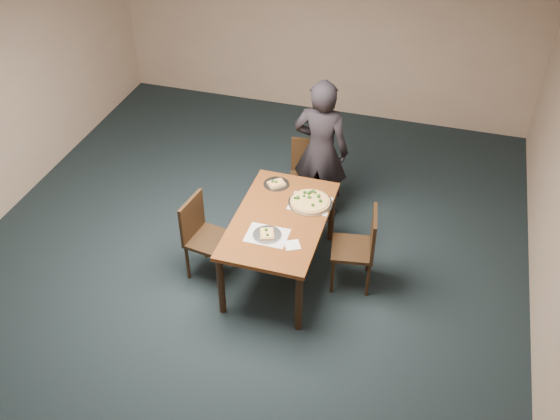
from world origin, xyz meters
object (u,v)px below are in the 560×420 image
(dining_table, at_px, (280,225))
(slice_plate_far, at_px, (276,184))
(diner, at_px, (321,151))
(slice_plate_near, at_px, (267,234))
(pizza_pan, at_px, (310,201))
(chair_left, at_px, (203,233))
(chair_far, at_px, (308,173))
(chair_right, at_px, (361,245))

(dining_table, height_order, slice_plate_far, slice_plate_far)
(diner, bearing_deg, dining_table, 84.10)
(dining_table, xyz_separation_m, diner, (0.14, 1.13, 0.21))
(dining_table, distance_m, slice_plate_far, 0.58)
(dining_table, distance_m, slice_plate_near, 0.31)
(pizza_pan, height_order, slice_plate_far, pizza_pan)
(chair_left, distance_m, slice_plate_near, 0.78)
(chair_far, bearing_deg, pizza_pan, -83.66)
(chair_right, relative_size, slice_plate_near, 3.25)
(chair_left, distance_m, diner, 1.64)
(chair_left, height_order, chair_right, same)
(dining_table, xyz_separation_m, pizza_pan, (0.23, 0.32, 0.12))
(chair_far, height_order, chair_left, same)
(chair_right, bearing_deg, diner, -156.07)
(slice_plate_near, bearing_deg, pizza_pan, 65.99)
(chair_far, height_order, diner, diner)
(dining_table, xyz_separation_m, chair_far, (-0.01, 1.16, -0.14))
(chair_right, bearing_deg, chair_left, -89.09)
(dining_table, relative_size, slice_plate_near, 5.36)
(chair_far, bearing_deg, diner, -20.69)
(slice_plate_far, bearing_deg, pizza_pan, -26.24)
(dining_table, xyz_separation_m, chair_right, (0.82, 0.10, -0.14))
(diner, relative_size, pizza_pan, 3.80)
(diner, bearing_deg, slice_plate_far, 61.92)
(chair_far, xyz_separation_m, diner, (0.14, -0.03, 0.35))
(chair_left, relative_size, chair_right, 1.00)
(chair_right, xyz_separation_m, pizza_pan, (-0.59, 0.22, 0.26))
(chair_far, bearing_deg, dining_table, -98.89)
(diner, xyz_separation_m, slice_plate_far, (-0.34, -0.61, -0.10))
(chair_far, distance_m, chair_left, 1.55)
(diner, relative_size, slice_plate_near, 6.19)
(chair_left, height_order, slice_plate_near, chair_left)
(dining_table, bearing_deg, slice_plate_far, 110.59)
(diner, distance_m, slice_plate_near, 1.44)
(dining_table, bearing_deg, chair_left, -166.39)
(chair_far, relative_size, chair_left, 1.00)
(diner, height_order, pizza_pan, diner)
(chair_far, xyz_separation_m, slice_plate_far, (-0.19, -0.63, 0.25))
(dining_table, height_order, slice_plate_near, slice_plate_near)
(slice_plate_far, bearing_deg, chair_far, 73.10)
(chair_right, relative_size, pizza_pan, 2.00)
(dining_table, relative_size, chair_right, 1.65)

